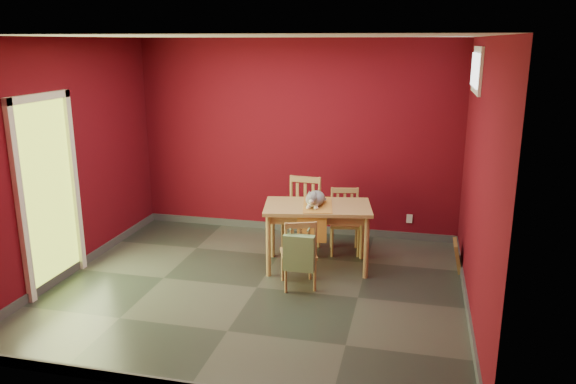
% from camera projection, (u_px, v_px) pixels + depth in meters
% --- Properties ---
extents(ground, '(4.50, 4.50, 0.00)m').
position_uv_depth(ground, '(257.00, 287.00, 6.25)').
color(ground, '#2D342D').
rests_on(ground, ground).
extents(room_shell, '(4.50, 4.50, 4.50)m').
position_uv_depth(room_shell, '(257.00, 283.00, 6.23)').
color(room_shell, '#550812').
rests_on(room_shell, ground).
extents(doorway, '(0.06, 1.01, 2.13)m').
position_uv_depth(doorway, '(47.00, 187.00, 6.07)').
color(doorway, '#B7D838').
rests_on(doorway, ground).
extents(window, '(0.05, 0.90, 0.50)m').
position_uv_depth(window, '(477.00, 70.00, 6.08)').
color(window, white).
rests_on(window, room_shell).
extents(outlet_plate, '(0.08, 0.02, 0.12)m').
position_uv_depth(outlet_plate, '(409.00, 219.00, 7.68)').
color(outlet_plate, silver).
rests_on(outlet_plate, room_shell).
extents(dining_table, '(1.36, 0.94, 0.78)m').
position_uv_depth(dining_table, '(318.00, 213.00, 6.65)').
color(dining_table, '#A5804D').
rests_on(dining_table, ground).
extents(table_runner, '(0.45, 0.75, 0.35)m').
position_uv_depth(table_runner, '(316.00, 212.00, 6.53)').
color(table_runner, '#B6772E').
rests_on(table_runner, dining_table).
extents(chair_far_left, '(0.48, 0.48, 0.96)m').
position_uv_depth(chair_far_left, '(302.00, 214.00, 7.26)').
color(chair_far_left, '#A5804D').
rests_on(chair_far_left, ground).
extents(chair_far_right, '(0.45, 0.45, 0.82)m').
position_uv_depth(chair_far_right, '(345.00, 220.00, 7.23)').
color(chair_far_right, '#A5804D').
rests_on(chair_far_right, ground).
extents(chair_near, '(0.48, 0.48, 0.80)m').
position_uv_depth(chair_near, '(299.00, 253.00, 6.15)').
color(chair_near, '#A5804D').
rests_on(chair_near, ground).
extents(tote_bag, '(0.33, 0.20, 0.46)m').
position_uv_depth(tote_bag, '(299.00, 253.00, 5.94)').
color(tote_bag, '#688C59').
rests_on(tote_bag, chair_near).
extents(cat, '(0.46, 0.52, 0.23)m').
position_uv_depth(cat, '(315.00, 196.00, 6.59)').
color(cat, slate).
rests_on(cat, table_runner).
extents(picture_frame, '(0.12, 0.35, 0.35)m').
position_uv_depth(picture_frame, '(457.00, 255.00, 6.71)').
color(picture_frame, brown).
rests_on(picture_frame, ground).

